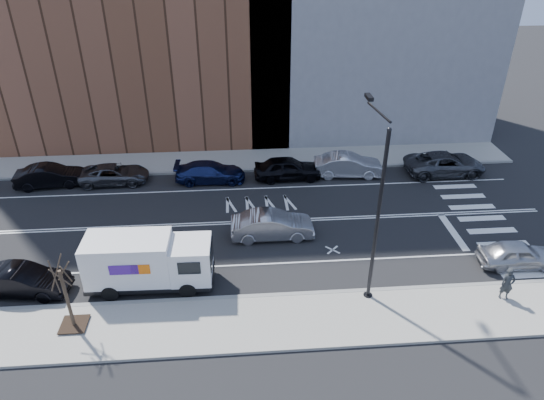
{
  "coord_description": "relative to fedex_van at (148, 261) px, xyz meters",
  "views": [
    {
      "loc": [
        0.83,
        -25.4,
        16.39
      ],
      "look_at": [
        2.8,
        0.22,
        1.4
      ],
      "focal_mm": 32.0,
      "sensor_mm": 36.0,
      "label": 1
    }
  ],
  "objects": [
    {
      "name": "crosswalk",
      "position": [
        19.88,
        5.6,
        -1.51
      ],
      "size": [
        3.0,
        14.0,
        0.01
      ],
      "primitive_type": null,
      "color": "white",
      "rests_on": "ground"
    },
    {
      "name": "near_parked_front",
      "position": [
        19.56,
        0.17,
        -0.81
      ],
      "size": [
        4.25,
        1.87,
        1.42
      ],
      "primitive_type": "imported",
      "rotation": [
        0.0,
        0.0,
        1.53
      ],
      "color": "#B8B9BD",
      "rests_on": "ground"
    },
    {
      "name": "far_parked_f",
      "position": [
        12.68,
        11.4,
        -0.7
      ],
      "size": [
        5.11,
        2.13,
        1.64
      ],
      "primitive_type": "imported",
      "rotation": [
        0.0,
        0.0,
        1.49
      ],
      "color": "silver",
      "rests_on": "ground"
    },
    {
      "name": "far_parked_c",
      "position": [
        -4.12,
        11.57,
        -0.85
      ],
      "size": [
        4.86,
        2.34,
        1.34
      ],
      "primitive_type": "imported",
      "rotation": [
        0.0,
        0.0,
        1.6
      ],
      "color": "#44464B",
      "rests_on": "ground"
    },
    {
      "name": "sidewalk_far",
      "position": [
        3.88,
        14.4,
        -1.44
      ],
      "size": [
        44.0,
        3.6,
        0.15
      ],
      "primitive_type": "cube",
      "color": "gray",
      "rests_on": "ground"
    },
    {
      "name": "street_tree",
      "position": [
        -3.12,
        -2.8,
        -0.07
      ],
      "size": [
        1.2,
        1.2,
        3.75
      ],
      "color": "black",
      "rests_on": "ground"
    },
    {
      "name": "sidewalk_near",
      "position": [
        3.88,
        -3.2,
        -1.44
      ],
      "size": [
        44.0,
        3.6,
        0.15
      ],
      "primitive_type": "cube",
      "color": "gray",
      "rests_on": "ground"
    },
    {
      "name": "far_parked_b",
      "position": [
        -8.49,
        11.43,
        -0.75
      ],
      "size": [
        4.83,
        2.14,
        1.54
      ],
      "primitive_type": "imported",
      "rotation": [
        0.0,
        0.0,
        1.68
      ],
      "color": "black",
      "rests_on": "ground"
    },
    {
      "name": "road_markings",
      "position": [
        3.88,
        5.6,
        -1.51
      ],
      "size": [
        40.0,
        8.6,
        0.01
      ],
      "primitive_type": null,
      "color": "white",
      "rests_on": "ground"
    },
    {
      "name": "curb_far",
      "position": [
        3.88,
        12.6,
        -1.43
      ],
      "size": [
        44.0,
        0.25,
        0.17
      ],
      "primitive_type": "cube",
      "color": "gray",
      "rests_on": "ground"
    },
    {
      "name": "far_parked_g",
      "position": [
        19.84,
        11.14,
        -0.71
      ],
      "size": [
        5.85,
        2.79,
        1.61
      ],
      "primitive_type": "imported",
      "rotation": [
        0.0,
        0.0,
        1.59
      ],
      "color": "#424348",
      "rests_on": "ground"
    },
    {
      "name": "far_parked_e",
      "position": [
        8.24,
        11.26,
        -0.7
      ],
      "size": [
        4.85,
        2.03,
        1.64
      ],
      "primitive_type": "imported",
      "rotation": [
        0.0,
        0.0,
        1.59
      ],
      "color": "black",
      "rests_on": "ground"
    },
    {
      "name": "driving_sedan",
      "position": [
        6.55,
        3.91,
        -0.72
      ],
      "size": [
        4.87,
        1.74,
        1.6
      ],
      "primitive_type": "imported",
      "rotation": [
        0.0,
        0.0,
        1.58
      ],
      "color": "#9A9A9E",
      "rests_on": "ground"
    },
    {
      "name": "ground",
      "position": [
        3.88,
        5.6,
        -1.52
      ],
      "size": [
        120.0,
        120.0,
        0.0
      ],
      "primitive_type": "plane",
      "color": "black",
      "rests_on": "ground"
    },
    {
      "name": "fedex_van",
      "position": [
        0.0,
        0.0,
        0.0
      ],
      "size": [
        6.38,
        2.37,
        2.89
      ],
      "rotation": [
        0.0,
        0.0,
        -0.02
      ],
      "color": "black",
      "rests_on": "ground"
    },
    {
      "name": "near_parked_rear_a",
      "position": [
        -6.26,
        -0.1,
        -0.77
      ],
      "size": [
        4.71,
        2.13,
        1.5
      ],
      "primitive_type": "imported",
      "rotation": [
        0.0,
        0.0,
        1.45
      ],
      "color": "black",
      "rests_on": "ground"
    },
    {
      "name": "streetlight",
      "position": [
        10.88,
        -1.31,
        3.56
      ],
      "size": [
        0.44,
        4.02,
        9.34
      ],
      "color": "black",
      "rests_on": "ground"
    },
    {
      "name": "pedestrian",
      "position": [
        17.52,
        -2.49,
        -0.49
      ],
      "size": [
        0.7,
        0.51,
        1.76
      ],
      "primitive_type": "imported",
      "rotation": [
        0.0,
        0.0,
        -0.14
      ],
      "color": "#24282A",
      "rests_on": "sidewalk_near"
    },
    {
      "name": "curb_near",
      "position": [
        3.88,
        -1.4,
        -1.43
      ],
      "size": [
        44.0,
        0.25,
        0.17
      ],
      "primitive_type": "cube",
      "color": "gray",
      "rests_on": "ground"
    },
    {
      "name": "far_parked_d",
      "position": [
        2.68,
        11.28,
        -0.8
      ],
      "size": [
        5.01,
        2.15,
        1.44
      ],
      "primitive_type": "imported",
      "rotation": [
        0.0,
        0.0,
        1.54
      ],
      "color": "#161F4D",
      "rests_on": "ground"
    }
  ]
}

